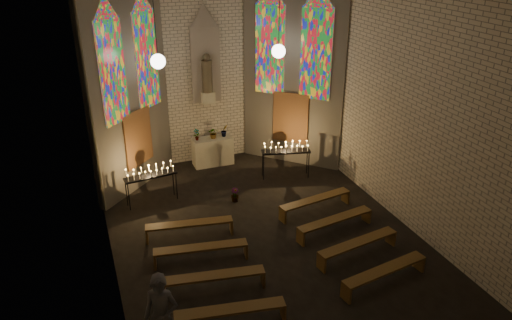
{
  "coord_description": "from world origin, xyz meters",
  "views": [
    {
      "loc": [
        -4.29,
        -10.3,
        7.67
      ],
      "look_at": [
        0.13,
        1.42,
        1.88
      ],
      "focal_mm": 35.0,
      "sensor_mm": 36.0,
      "label": 1
    }
  ],
  "objects_px": {
    "altar": "(213,151)",
    "votive_stand_right": "(286,149)",
    "aisle_flower_pot": "(235,195)",
    "votive_stand_left": "(150,173)",
    "visitor": "(162,316)"
  },
  "relations": [
    {
      "from": "visitor",
      "to": "altar",
      "type": "bearing_deg",
      "value": 92.5
    },
    {
      "from": "votive_stand_left",
      "to": "aisle_flower_pot",
      "type": "bearing_deg",
      "value": -26.64
    },
    {
      "from": "altar",
      "to": "visitor",
      "type": "height_order",
      "value": "visitor"
    },
    {
      "from": "aisle_flower_pot",
      "to": "votive_stand_right",
      "type": "distance_m",
      "value": 2.51
    },
    {
      "from": "altar",
      "to": "votive_stand_right",
      "type": "bearing_deg",
      "value": -42.44
    },
    {
      "from": "altar",
      "to": "votive_stand_right",
      "type": "relative_size",
      "value": 0.84
    },
    {
      "from": "votive_stand_left",
      "to": "visitor",
      "type": "xyz_separation_m",
      "value": [
        -0.84,
        -6.15,
        -0.07
      ]
    },
    {
      "from": "altar",
      "to": "aisle_flower_pot",
      "type": "xyz_separation_m",
      "value": [
        -0.13,
        -2.86,
        -0.28
      ]
    },
    {
      "from": "aisle_flower_pot",
      "to": "votive_stand_right",
      "type": "bearing_deg",
      "value": 25.15
    },
    {
      "from": "altar",
      "to": "aisle_flower_pot",
      "type": "relative_size",
      "value": 3.16
    },
    {
      "from": "aisle_flower_pot",
      "to": "visitor",
      "type": "xyz_separation_m",
      "value": [
        -3.24,
        -5.32,
        0.71
      ]
    },
    {
      "from": "votive_stand_left",
      "to": "visitor",
      "type": "relative_size",
      "value": 0.87
    },
    {
      "from": "aisle_flower_pot",
      "to": "visitor",
      "type": "bearing_deg",
      "value": -121.35
    },
    {
      "from": "votive_stand_right",
      "to": "votive_stand_left",
      "type": "bearing_deg",
      "value": -163.07
    },
    {
      "from": "aisle_flower_pot",
      "to": "votive_stand_left",
      "type": "xyz_separation_m",
      "value": [
        -2.4,
        0.84,
        0.78
      ]
    }
  ]
}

